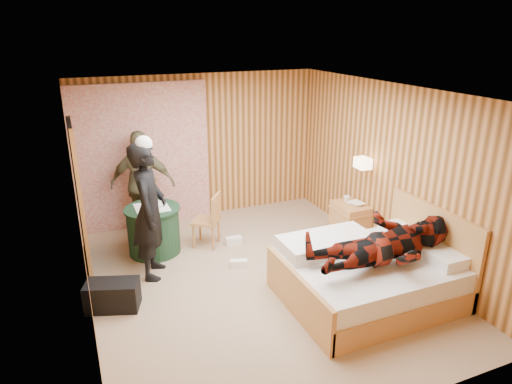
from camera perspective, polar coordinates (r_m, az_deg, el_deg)
name	(u,v)px	position (r m, az deg, el deg)	size (l,w,h in m)	color
floor	(256,280)	(6.27, 0.03, -10.88)	(4.20, 5.00, 0.01)	tan
ceiling	(256,92)	(5.43, 0.04, 12.40)	(4.20, 5.00, 0.01)	white
wall_back	(200,147)	(7.99, -6.99, 5.57)	(4.20, 0.02, 2.50)	#E09C56
wall_left	(79,218)	(5.33, -21.26, -3.08)	(0.02, 5.00, 2.50)	#E09C56
wall_right	(392,173)	(6.79, 16.61, 2.27)	(0.02, 5.00, 2.50)	#E09C56
curtain	(143,157)	(7.74, -13.96, 4.26)	(2.20, 0.08, 2.40)	silver
doorway	(79,196)	(6.73, -21.26, -0.46)	(0.06, 0.90, 2.05)	black
wall_lamp	(363,163)	(7.01, 13.23, 3.55)	(0.26, 0.24, 0.16)	gold
bed	(368,275)	(5.92, 13.87, -10.01)	(2.01, 1.58, 1.09)	tan
nightstand	(350,221)	(7.44, 11.64, -3.53)	(0.45, 0.61, 0.58)	tan
round_table	(154,230)	(6.99, -12.68, -4.60)	(0.82, 0.82, 0.73)	#1C3E21
chair_far	(146,204)	(7.53, -13.63, -1.46)	(0.47, 0.47, 0.93)	tan
chair_near	(210,216)	(7.00, -5.72, -3.06)	(0.53, 0.53, 0.84)	tan
duffel_bag	(113,295)	(5.88, -17.49, -12.21)	(0.62, 0.33, 0.35)	black
sneaker_left	(239,264)	(6.55, -2.16, -8.93)	(0.24, 0.10, 0.11)	white
sneaker_right	(234,240)	(7.21, -2.81, -6.06)	(0.26, 0.10, 0.11)	white
woman_standing	(149,211)	(6.16, -13.19, -2.34)	(0.68, 0.45, 1.86)	black
man_at_table	(143,184)	(7.45, -13.96, 0.93)	(1.01, 0.42, 1.72)	#706C4A
man_on_bed	(387,233)	(5.48, 16.06, -4.99)	(1.77, 0.67, 0.86)	#661509
book_lower	(353,205)	(7.29, 12.01, -1.56)	(0.17, 0.22, 0.02)	white
book_upper	(353,203)	(7.28, 12.02, -1.41)	(0.16, 0.22, 0.02)	white
cup_nightstand	(347,199)	(7.42, 11.25, -0.84)	(0.10, 0.10, 0.09)	white
cup_table	(159,204)	(6.81, -12.03, -1.50)	(0.12, 0.12, 0.10)	white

